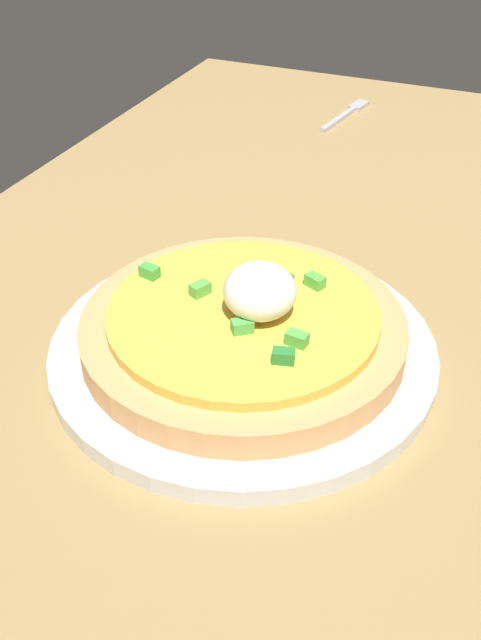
# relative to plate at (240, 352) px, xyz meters

# --- Properties ---
(dining_table) EXTENTS (1.16, 0.85, 0.03)m
(dining_table) POSITION_rel_plate_xyz_m (-0.00, 0.13, -0.02)
(dining_table) COLOR #9C7F4C
(dining_table) RESTS_ON ground
(plate) EXTENTS (0.25, 0.25, 0.01)m
(plate) POSITION_rel_plate_xyz_m (0.00, 0.00, 0.00)
(plate) COLOR silver
(plate) RESTS_ON dining_table
(pizza) EXTENTS (0.21, 0.21, 0.06)m
(pizza) POSITION_rel_plate_xyz_m (-0.00, 0.00, 0.02)
(pizza) COLOR tan
(pizza) RESTS_ON plate
(fork) EXTENTS (0.11, 0.03, 0.01)m
(fork) POSITION_rel_plate_xyz_m (-0.45, -0.06, -0.00)
(fork) COLOR #B7B7BC
(fork) RESTS_ON dining_table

